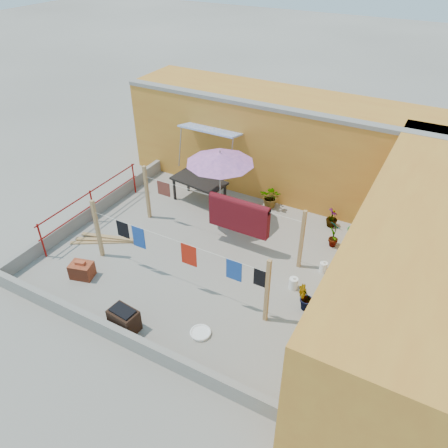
{
  "coord_description": "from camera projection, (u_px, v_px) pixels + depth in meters",
  "views": [
    {
      "loc": [
        5.09,
        -8.15,
        7.73
      ],
      "look_at": [
        0.46,
        0.3,
        1.02
      ],
      "focal_mm": 35.0,
      "sensor_mm": 36.0,
      "label": 1
    }
  ],
  "objects": [
    {
      "name": "water_jug_b",
      "position": [
        323.0,
        267.0,
        11.63
      ],
      "size": [
        0.21,
        0.21,
        0.33
      ],
      "color": "white",
      "rests_on": "ground"
    },
    {
      "name": "brazier",
      "position": [
        124.0,
        320.0,
        9.91
      ],
      "size": [
        0.7,
        0.5,
        0.59
      ],
      "color": "black",
      "rests_on": "ground"
    },
    {
      "name": "parapet_left",
      "position": [
        94.0,
        210.0,
        13.78
      ],
      "size": [
        0.16,
        7.3,
        0.44
      ],
      "primitive_type": "cube",
      "color": "gray",
      "rests_on": "ground"
    },
    {
      "name": "lumber_pile",
      "position": [
        107.0,
        240.0,
        12.77
      ],
      "size": [
        1.87,
        1.11,
        0.12
      ],
      "color": "tan",
      "rests_on": "ground"
    },
    {
      "name": "plant_back_b",
      "position": [
        332.0,
        218.0,
        13.27
      ],
      "size": [
        0.44,
        0.44,
        0.61
      ],
      "primitive_type": "imported",
      "rotation": [
        0.0,
        0.0,
        1.93
      ],
      "color": "#24601B",
      "rests_on": "ground"
    },
    {
      "name": "outdoor_table",
      "position": [
        199.0,
        182.0,
        14.17
      ],
      "size": [
        1.88,
        1.11,
        0.84
      ],
      "color": "black",
      "rests_on": "ground"
    },
    {
      "name": "wall_right",
      "position": [
        411.0,
        270.0,
        9.33
      ],
      "size": [
        2.4,
        9.0,
        3.2
      ],
      "primitive_type": "cube",
      "color": "orange",
      "rests_on": "ground"
    },
    {
      "name": "water_jug_a",
      "position": [
        293.0,
        283.0,
        11.08
      ],
      "size": [
        0.23,
        0.23,
        0.36
      ],
      "color": "white",
      "rests_on": "ground"
    },
    {
      "name": "brick_stack",
      "position": [
        82.0,
        270.0,
        11.42
      ],
      "size": [
        0.67,
        0.56,
        0.5
      ],
      "color": "#993D23",
      "rests_on": "ground"
    },
    {
      "name": "plant_back_a",
      "position": [
        271.0,
        197.0,
        14.13
      ],
      "size": [
        0.75,
        0.67,
        0.76
      ],
      "primitive_type": "imported",
      "rotation": [
        0.0,
        0.0,
        0.13
      ],
      "color": "#24601B",
      "rests_on": "ground"
    },
    {
      "name": "ground",
      "position": [
        205.0,
        255.0,
        12.29
      ],
      "size": [
        80.0,
        80.0,
        0.0
      ],
      "primitive_type": "plane",
      "color": "#9E998E",
      "rests_on": "ground"
    },
    {
      "name": "patio_umbrella",
      "position": [
        220.0,
        158.0,
        12.45
      ],
      "size": [
        2.19,
        2.19,
        2.4
      ],
      "color": "gray",
      "rests_on": "ground"
    },
    {
      "name": "green_hose",
      "position": [
        355.0,
        230.0,
        13.23
      ],
      "size": [
        0.48,
        0.48,
        0.07
      ],
      "color": "#1A7529",
      "rests_on": "ground"
    },
    {
      "name": "parapet_front",
      "position": [
        121.0,
        336.0,
        9.59
      ],
      "size": [
        8.3,
        0.16,
        0.44
      ],
      "primitive_type": "cube",
      "color": "gray",
      "rests_on": "ground"
    },
    {
      "name": "wall_back",
      "position": [
        288.0,
        144.0,
        14.55
      ],
      "size": [
        11.0,
        3.27,
        3.21
      ],
      "color": "orange",
      "rests_on": "ground"
    },
    {
      "name": "plant_right_c",
      "position": [
        308.0,
        343.0,
        9.32
      ],
      "size": [
        0.72,
        0.74,
        0.63
      ],
      "primitive_type": "imported",
      "rotation": [
        0.0,
        0.0,
        5.3
      ],
      "color": "#24601B",
      "rests_on": "ground"
    },
    {
      "name": "red_railing",
      "position": [
        92.0,
        201.0,
        13.25
      ],
      "size": [
        0.05,
        4.2,
        1.1
      ],
      "color": "maroon",
      "rests_on": "ground"
    },
    {
      "name": "plant_right_b",
      "position": [
        305.0,
        298.0,
        10.37
      ],
      "size": [
        0.5,
        0.51,
        0.72
      ],
      "primitive_type": "imported",
      "rotation": [
        0.0,
        0.0,
        3.94
      ],
      "color": "#24601B",
      "rests_on": "ground"
    },
    {
      "name": "clothesline_rig",
      "position": [
        231.0,
        220.0,
        11.89
      ],
      "size": [
        5.09,
        2.35,
        1.8
      ],
      "color": "tan",
      "rests_on": "ground"
    },
    {
      "name": "white_basin",
      "position": [
        200.0,
        333.0,
        9.9
      ],
      "size": [
        0.49,
        0.49,
        0.09
      ],
      "color": "white",
      "rests_on": "ground"
    },
    {
      "name": "plant_right_a",
      "position": [
        335.0,
        234.0,
        12.37
      ],
      "size": [
        0.56,
        0.52,
        0.88
      ],
      "primitive_type": "imported",
      "rotation": [
        0.0,
        0.0,
        2.55
      ],
      "color": "#24601B",
      "rests_on": "ground"
    }
  ]
}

